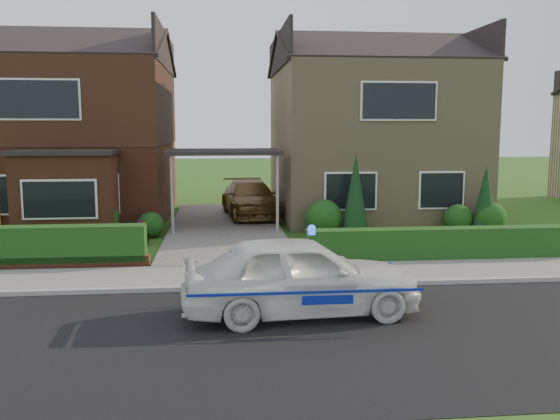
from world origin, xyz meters
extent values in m
plane|color=#265215|center=(0.00, 0.00, 0.00)|extent=(120.00, 120.00, 0.00)
cube|color=black|center=(0.00, 0.00, 0.00)|extent=(60.00, 6.00, 0.02)
cube|color=#9E9993|center=(0.00, 3.05, 0.06)|extent=(60.00, 0.16, 0.12)
cube|color=slate|center=(0.00, 4.10, 0.05)|extent=(60.00, 2.00, 0.10)
cube|color=#666059|center=(0.00, 11.00, 0.06)|extent=(3.80, 12.00, 0.12)
cube|color=brown|center=(-5.80, 14.00, 2.90)|extent=(7.20, 8.00, 5.80)
cube|color=white|center=(-4.22, 9.98, 1.40)|extent=(1.60, 0.08, 1.30)
cube|color=white|center=(-5.80, 9.98, 4.40)|extent=(2.60, 0.08, 1.30)
cube|color=black|center=(-5.80, 14.00, 4.35)|extent=(7.26, 8.06, 2.90)
cube|color=brown|center=(-4.94, 9.30, 1.35)|extent=(3.00, 1.40, 2.70)
cube|color=black|center=(-4.94, 9.30, 2.77)|extent=(3.20, 1.60, 0.14)
cube|color=tan|center=(5.80, 14.00, 2.90)|extent=(7.20, 8.00, 5.80)
cube|color=white|center=(4.22, 9.98, 1.40)|extent=(1.80, 0.08, 1.30)
cube|color=white|center=(7.38, 9.98, 1.40)|extent=(1.60, 0.08, 1.30)
cube|color=white|center=(5.80, 9.98, 4.40)|extent=(2.60, 0.08, 1.30)
cube|color=black|center=(0.00, 11.00, 2.70)|extent=(3.80, 3.00, 0.14)
cylinder|color=gray|center=(-1.70, 9.60, 1.35)|extent=(0.10, 0.10, 2.70)
cylinder|color=gray|center=(1.70, 9.60, 1.35)|extent=(0.10, 0.10, 2.70)
cube|color=#123611|center=(5.80, 5.35, 0.00)|extent=(7.50, 0.55, 0.80)
sphere|color=#123611|center=(-4.00, 9.30, 0.66)|extent=(1.32, 1.32, 1.32)
sphere|color=#123611|center=(-2.40, 9.60, 0.42)|extent=(0.84, 0.84, 0.84)
sphere|color=#123611|center=(3.20, 9.40, 0.60)|extent=(1.20, 1.20, 1.20)
sphere|color=#123611|center=(7.80, 9.50, 0.48)|extent=(0.96, 0.96, 0.96)
sphere|color=#123611|center=(8.80, 9.20, 0.54)|extent=(1.08, 1.08, 1.08)
cone|color=black|center=(4.20, 9.20, 1.30)|extent=(0.90, 0.90, 2.60)
cone|color=black|center=(8.60, 9.20, 1.10)|extent=(0.90, 0.90, 2.20)
imported|color=silver|center=(1.32, 1.20, 0.76)|extent=(2.12, 4.56, 1.51)
sphere|color=#193FF2|center=(1.55, 1.20, 1.59)|extent=(0.17, 0.17, 0.17)
cube|color=navy|center=(1.32, 0.30, 0.70)|extent=(4.09, 0.02, 0.05)
cube|color=navy|center=(1.32, 2.10, 0.70)|extent=(4.09, 0.01, 0.05)
ellipsoid|color=black|center=(0.08, 1.10, 1.05)|extent=(0.22, 0.17, 0.21)
sphere|color=white|center=(0.10, 1.04, 1.04)|extent=(0.11, 0.11, 0.11)
sphere|color=black|center=(0.10, 1.08, 1.19)|extent=(0.13, 0.13, 0.13)
cone|color=black|center=(0.06, 1.09, 1.25)|extent=(0.04, 0.04, 0.05)
cone|color=black|center=(0.15, 1.09, 1.25)|extent=(0.04, 0.04, 0.05)
imported|color=brown|center=(1.00, 13.34, 0.79)|extent=(2.38, 4.82, 1.35)
imported|color=gray|center=(-6.27, 9.00, 0.43)|extent=(0.53, 0.46, 0.85)
imported|color=gray|center=(-2.59, 6.00, 0.35)|extent=(0.46, 0.42, 0.69)
imported|color=gray|center=(-2.50, 8.32, 0.38)|extent=(0.53, 0.53, 0.75)
camera|label=1|loc=(-0.14, -9.53, 3.51)|focal=38.00mm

